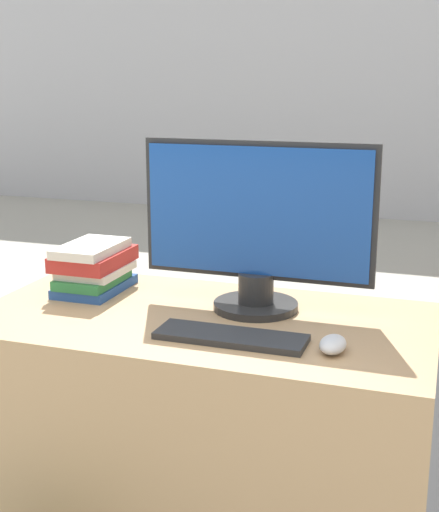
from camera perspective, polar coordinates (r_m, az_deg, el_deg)
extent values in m
cube|color=silver|center=(7.15, 14.30, 13.98)|extent=(12.00, 0.06, 2.80)
cube|color=tan|center=(2.04, -1.31, -14.93)|extent=(1.21, 0.64, 0.76)
cylinder|color=#282828|center=(1.94, 2.91, -3.99)|extent=(0.23, 0.23, 0.02)
cylinder|color=#282828|center=(1.92, 2.93, -2.56)|extent=(0.10, 0.10, 0.08)
cube|color=#282828|center=(1.88, 3.05, 3.63)|extent=(0.63, 0.01, 0.37)
cube|color=#19479E|center=(1.87, 3.01, 3.61)|extent=(0.60, 0.02, 0.34)
cube|color=#2D2D2D|center=(1.72, 0.92, -6.48)|extent=(0.36, 0.12, 0.02)
ellipsoid|color=silver|center=(1.66, 9.06, -6.99)|extent=(0.06, 0.10, 0.04)
cube|color=#285199|center=(2.13, -9.93, -2.40)|extent=(0.16, 0.25, 0.03)
cube|color=#2D7F42|center=(2.11, -10.12, -1.81)|extent=(0.15, 0.22, 0.03)
cube|color=silver|center=(2.11, -9.86, -1.12)|extent=(0.16, 0.21, 0.02)
cube|color=#B72D28|center=(2.11, -10.02, -0.19)|extent=(0.17, 0.25, 0.04)
cube|color=silver|center=(2.09, -10.24, 0.62)|extent=(0.15, 0.24, 0.03)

